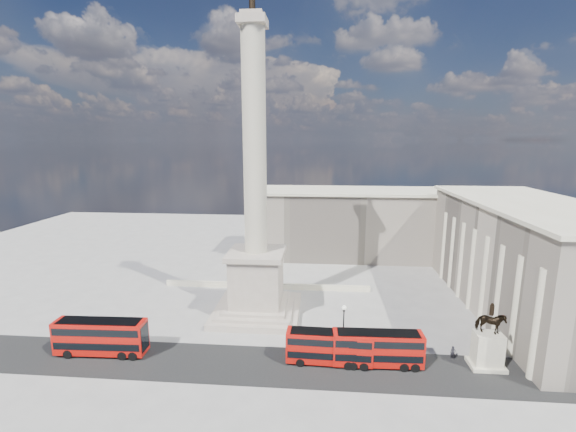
% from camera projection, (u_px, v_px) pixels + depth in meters
% --- Properties ---
extents(ground, '(180.00, 180.00, 0.00)m').
position_uv_depth(ground, '(252.00, 327.00, 59.60)').
color(ground, '#9C9A94').
rests_on(ground, ground).
extents(asphalt_road, '(120.00, 9.00, 0.01)m').
position_uv_depth(asphalt_road, '(277.00, 366.00, 49.42)').
color(asphalt_road, black).
rests_on(asphalt_road, ground).
extents(nelsons_column, '(14.00, 14.00, 49.85)m').
position_uv_depth(nelsons_column, '(256.00, 239.00, 61.99)').
color(nelsons_column, '#B2A494').
rests_on(nelsons_column, ground).
extents(balustrade_wall, '(40.00, 0.60, 1.10)m').
position_uv_depth(balustrade_wall, '(266.00, 286.00, 75.14)').
color(balustrade_wall, beige).
rests_on(balustrade_wall, ground).
extents(building_east, '(19.00, 46.00, 18.60)m').
position_uv_depth(building_east, '(529.00, 258.00, 63.88)').
color(building_east, '#B0A491').
rests_on(building_east, ground).
extents(building_northeast, '(51.00, 17.00, 16.60)m').
position_uv_depth(building_northeast, '(359.00, 223.00, 95.45)').
color(building_northeast, '#B0A491').
rests_on(building_northeast, ground).
extents(red_bus_a, '(12.19, 3.19, 4.91)m').
position_uv_depth(red_bus_a, '(101.00, 337.00, 51.65)').
color(red_bus_a, '#B71009').
rests_on(red_bus_a, ground).
extents(red_bus_b, '(11.07, 2.90, 4.46)m').
position_uv_depth(red_bus_b, '(330.00, 347.00, 49.53)').
color(red_bus_b, '#B71009').
rests_on(red_bus_b, ground).
extents(red_bus_c, '(11.43, 2.99, 4.61)m').
position_uv_depth(red_bus_c, '(378.00, 348.00, 49.06)').
color(red_bus_c, '#B71009').
rests_on(red_bus_c, ground).
extents(victorian_lamp, '(0.58, 0.58, 6.73)m').
position_uv_depth(victorian_lamp, '(344.00, 325.00, 52.03)').
color(victorian_lamp, black).
rests_on(victorian_lamp, ground).
extents(equestrian_statue, '(4.21, 3.16, 8.71)m').
position_uv_depth(equestrian_statue, '(488.00, 345.00, 48.63)').
color(equestrian_statue, beige).
rests_on(equestrian_statue, ground).
extents(bare_tree_near, '(1.68, 1.68, 7.34)m').
position_uv_depth(bare_tree_near, '(527.00, 310.00, 52.20)').
color(bare_tree_near, '#332319').
rests_on(bare_tree_near, ground).
extents(bare_tree_mid, '(1.93, 1.93, 7.33)m').
position_uv_depth(bare_tree_mid, '(486.00, 284.00, 62.00)').
color(bare_tree_mid, '#332319').
rests_on(bare_tree_mid, ground).
extents(bare_tree_far, '(1.72, 1.72, 7.01)m').
position_uv_depth(bare_tree_far, '(495.00, 277.00, 65.89)').
color(bare_tree_far, '#332319').
rests_on(bare_tree_far, ground).
extents(pedestrian_walking, '(0.70, 0.48, 1.82)m').
position_uv_depth(pedestrian_walking, '(453.00, 353.00, 50.77)').
color(pedestrian_walking, black).
rests_on(pedestrian_walking, ground).
extents(pedestrian_standing, '(0.77, 0.63, 1.51)m').
position_uv_depth(pedestrian_standing, '(366.00, 337.00, 55.08)').
color(pedestrian_standing, black).
rests_on(pedestrian_standing, ground).
extents(pedestrian_crossing, '(0.95, 0.83, 1.54)m').
position_uv_depth(pedestrian_crossing, '(372.00, 349.00, 51.87)').
color(pedestrian_crossing, black).
rests_on(pedestrian_crossing, ground).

